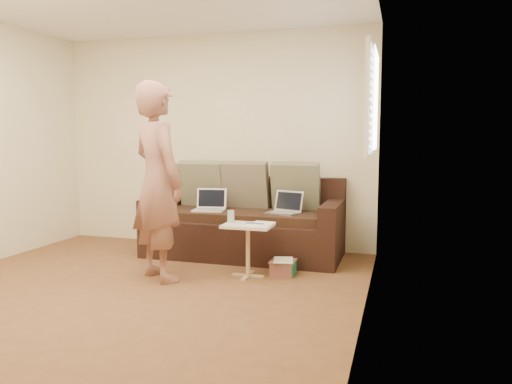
# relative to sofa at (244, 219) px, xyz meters

# --- Properties ---
(floor) EXTENTS (4.50, 4.50, 0.00)m
(floor) POSITION_rel_sofa_xyz_m (-0.54, -1.77, -0.42)
(floor) COLOR brown
(floor) RESTS_ON ground
(wall_back) EXTENTS (4.00, 0.00, 4.00)m
(wall_back) POSITION_rel_sofa_xyz_m (-0.54, 0.48, 0.87)
(wall_back) COLOR beige
(wall_back) RESTS_ON ground
(wall_right) EXTENTS (0.00, 4.50, 4.50)m
(wall_right) POSITION_rel_sofa_xyz_m (1.46, -1.77, 0.87)
(wall_right) COLOR beige
(wall_right) RESTS_ON ground
(window_blinds) EXTENTS (0.12, 0.88, 1.08)m
(window_blinds) POSITION_rel_sofa_xyz_m (1.41, -0.27, 1.28)
(window_blinds) COLOR white
(window_blinds) RESTS_ON wall_right
(sofa) EXTENTS (2.20, 0.95, 0.85)m
(sofa) POSITION_rel_sofa_xyz_m (0.00, 0.00, 0.00)
(sofa) COLOR black
(sofa) RESTS_ON ground
(pillow_left) EXTENTS (0.55, 0.29, 0.57)m
(pillow_left) POSITION_rel_sofa_xyz_m (-0.60, 0.21, 0.37)
(pillow_left) COLOR #656C50
(pillow_left) RESTS_ON sofa
(pillow_mid) EXTENTS (0.55, 0.27, 0.57)m
(pillow_mid) POSITION_rel_sofa_xyz_m (-0.05, 0.22, 0.37)
(pillow_mid) COLOR brown
(pillow_mid) RESTS_ON sofa
(pillow_right) EXTENTS (0.55, 0.28, 0.57)m
(pillow_right) POSITION_rel_sofa_xyz_m (0.55, 0.23, 0.37)
(pillow_right) COLOR #656C50
(pillow_right) RESTS_ON sofa
(laptop_silver) EXTENTS (0.40, 0.34, 0.23)m
(laptop_silver) POSITION_rel_sofa_xyz_m (0.48, -0.10, 0.10)
(laptop_silver) COLOR #B7BABC
(laptop_silver) RESTS_ON sofa
(laptop_white) EXTENTS (0.38, 0.30, 0.25)m
(laptop_white) POSITION_rel_sofa_xyz_m (-0.37, -0.14, 0.10)
(laptop_white) COLOR white
(laptop_white) RESTS_ON sofa
(person) EXTENTS (0.82, 0.76, 1.87)m
(person) POSITION_rel_sofa_xyz_m (-0.49, -1.11, 0.51)
(person) COLOR brown
(person) RESTS_ON ground
(side_table) EXTENTS (0.47, 0.33, 0.52)m
(side_table) POSITION_rel_sofa_xyz_m (0.30, -0.81, -0.17)
(side_table) COLOR silver
(side_table) RESTS_ON ground
(drinking_glass) EXTENTS (0.07, 0.07, 0.12)m
(drinking_glass) POSITION_rel_sofa_xyz_m (0.12, -0.77, 0.15)
(drinking_glass) COLOR silver
(drinking_glass) RESTS_ON side_table
(scissors) EXTENTS (0.19, 0.12, 0.02)m
(scissors) POSITION_rel_sofa_xyz_m (0.37, -0.80, 0.10)
(scissors) COLOR silver
(scissors) RESTS_ON side_table
(paper_on_table) EXTENTS (0.25, 0.33, 0.00)m
(paper_on_table) POSITION_rel_sofa_xyz_m (0.42, -0.77, 0.09)
(paper_on_table) COLOR white
(paper_on_table) RESTS_ON side_table
(striped_box) EXTENTS (0.24, 0.24, 0.15)m
(striped_box) POSITION_rel_sofa_xyz_m (0.62, -0.66, -0.35)
(striped_box) COLOR red
(striped_box) RESTS_ON ground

